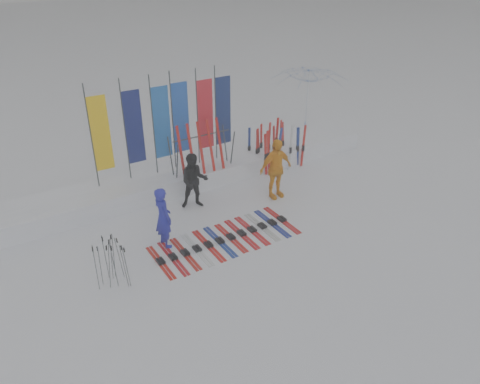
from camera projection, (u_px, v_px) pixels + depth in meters
ground at (265, 251)px, 12.41m from camera, size 120.00×120.00×0.00m
snow_bank at (188, 175)px, 15.69m from camera, size 14.00×1.60×0.60m
person_blue at (163, 217)px, 12.27m from camera, size 0.47×0.67×1.74m
person_black at (194, 181)px, 14.08m from camera, size 1.04×0.94×1.75m
person_yellow at (276, 169)px, 14.58m from camera, size 1.15×0.49×1.96m
tent_canopy at (308, 100)px, 19.26m from camera, size 3.77×3.82×2.81m
ski_row at (226, 239)px, 12.86m from camera, size 4.02×1.70×0.07m
pole_cluster at (112, 263)px, 11.01m from camera, size 0.69×0.76×1.25m
feather_flags at (168, 121)px, 14.68m from camera, size 4.67×0.17×3.20m
ski_rack at (202, 147)px, 15.05m from camera, size 2.04×0.80×1.23m
upright_skis at (276, 146)px, 16.65m from camera, size 1.69×1.10×1.69m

